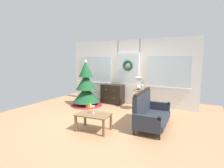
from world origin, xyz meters
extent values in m
plane|color=#AD7F56|center=(0.00, 0.00, 0.00)|extent=(6.76, 6.76, 0.00)
cube|color=white|center=(-1.52, 2.09, 1.27)|extent=(2.15, 0.08, 2.55)
cube|color=white|center=(1.52, 2.09, 1.27)|extent=(2.15, 0.08, 2.55)
cube|color=white|center=(0.00, 2.09, 2.30)|extent=(0.94, 0.08, 0.50)
cube|color=silver|center=(0.00, 2.05, 1.02)|extent=(0.90, 0.05, 2.05)
cube|color=white|center=(0.00, 2.03, 0.45)|extent=(0.78, 0.02, 0.80)
cube|color=silver|center=(0.00, 2.03, 1.40)|extent=(0.78, 0.01, 1.10)
cube|color=silver|center=(-1.52, 2.03, 1.35)|extent=(1.50, 0.01, 1.10)
cube|color=silver|center=(1.52, 2.03, 1.35)|extent=(1.50, 0.01, 1.10)
cube|color=silver|center=(-1.52, 2.02, 0.78)|extent=(1.59, 0.06, 0.03)
cube|color=silver|center=(1.52, 2.02, 0.78)|extent=(1.59, 0.06, 0.03)
torus|color=#164424|center=(0.00, 1.99, 1.55)|extent=(0.41, 0.09, 0.41)
cube|color=red|center=(0.00, 1.97, 1.42)|extent=(0.10, 0.02, 0.10)
cylinder|color=#4C331E|center=(-1.35, 1.07, 0.11)|extent=(0.10, 0.10, 0.22)
cone|color=maroon|center=(-1.35, 1.07, 0.05)|extent=(1.24, 1.24, 0.10)
cone|color=#194C28|center=(-1.35, 1.07, 0.45)|extent=(1.03, 1.03, 0.61)
cone|color=#194C28|center=(-1.35, 1.07, 0.94)|extent=(0.78, 0.78, 0.61)
cone|color=#194C28|center=(-1.35, 1.07, 1.43)|extent=(0.53, 0.53, 0.61)
cone|color=#E0BC4C|center=(-1.35, 1.07, 1.74)|extent=(0.12, 0.12, 0.12)
sphere|color=red|center=(-1.53, 1.33, 0.92)|extent=(0.06, 0.06, 0.06)
sphere|color=gold|center=(-1.48, 0.80, 0.99)|extent=(0.05, 0.05, 0.05)
sphere|color=silver|center=(-1.49, 1.31, 1.05)|extent=(0.05, 0.05, 0.05)
sphere|color=#264CB2|center=(-1.04, 1.28, 0.51)|extent=(0.06, 0.06, 0.06)
sphere|color=red|center=(-1.53, 1.20, 1.18)|extent=(0.06, 0.06, 0.06)
cube|color=black|center=(-0.57, 1.79, 0.39)|extent=(0.92, 0.45, 0.78)
sphere|color=tan|center=(-0.76, 1.58, 0.58)|extent=(0.03, 0.03, 0.03)
sphere|color=tan|center=(-0.40, 1.56, 0.58)|extent=(0.03, 0.03, 0.03)
sphere|color=tan|center=(-0.76, 1.58, 0.28)|extent=(0.03, 0.03, 0.03)
sphere|color=tan|center=(-0.40, 1.56, 0.28)|extent=(0.03, 0.03, 0.03)
cylinder|color=black|center=(1.84, -0.60, 0.07)|extent=(0.05, 0.05, 0.14)
cylinder|color=black|center=(1.80, 0.79, 0.07)|extent=(0.05, 0.05, 0.14)
cylinder|color=black|center=(1.24, -0.62, 0.07)|extent=(0.05, 0.05, 0.14)
cylinder|color=black|center=(1.20, 0.77, 0.07)|extent=(0.05, 0.05, 0.14)
cube|color=#282D38|center=(1.52, 0.08, 0.21)|extent=(0.76, 1.35, 0.14)
cube|color=#282D38|center=(1.22, 0.07, 0.59)|extent=(0.16, 1.33, 0.62)
cube|color=black|center=(1.22, 0.07, 0.93)|extent=(0.12, 1.31, 0.06)
cube|color=#282D38|center=(1.54, -0.63, 0.33)|extent=(0.66, 0.11, 0.38)
cylinder|color=black|center=(1.83, -0.62, 0.50)|extent=(0.09, 0.09, 0.09)
cube|color=#282D38|center=(1.50, 0.79, 0.33)|extent=(0.66, 0.11, 0.38)
cylinder|color=black|center=(1.79, 0.80, 0.50)|extent=(0.09, 0.09, 0.09)
cylinder|color=brown|center=(0.69, 1.44, 0.71)|extent=(0.48, 0.48, 0.02)
cylinder|color=brown|center=(0.69, 1.44, 0.35)|extent=(0.07, 0.07, 0.70)
cube|color=brown|center=(0.85, 1.44, 0.02)|extent=(0.20, 0.05, 0.04)
cube|color=brown|center=(0.61, 1.58, 0.02)|extent=(0.14, 0.20, 0.04)
cube|color=brown|center=(0.61, 1.30, 0.02)|extent=(0.14, 0.20, 0.04)
sphere|color=silver|center=(0.63, 1.48, 0.80)|extent=(0.16, 0.16, 0.16)
cylinder|color=silver|center=(0.63, 1.48, 0.93)|extent=(0.02, 0.02, 0.06)
cone|color=silver|center=(0.63, 1.48, 1.06)|extent=(0.28, 0.28, 0.20)
cylinder|color=#99ADBC|center=(0.79, 1.38, 0.80)|extent=(0.09, 0.09, 0.16)
sphere|color=#99ADBC|center=(0.79, 1.38, 0.88)|extent=(0.10, 0.10, 0.10)
cylinder|color=#4C7042|center=(0.77, 1.38, 0.98)|extent=(0.07, 0.01, 0.17)
cylinder|color=#4C7042|center=(0.79, 1.38, 0.98)|extent=(0.01, 0.01, 0.18)
cylinder|color=#4C7042|center=(0.81, 1.38, 0.98)|extent=(0.07, 0.01, 0.17)
cube|color=brown|center=(0.25, -0.84, 0.42)|extent=(0.88, 0.59, 0.03)
cube|color=brown|center=(-0.11, -1.09, 0.20)|extent=(0.05, 0.05, 0.40)
cube|color=brown|center=(0.65, -1.03, 0.20)|extent=(0.05, 0.05, 0.40)
cube|color=brown|center=(-0.15, -0.66, 0.20)|extent=(0.05, 0.05, 0.40)
cube|color=brown|center=(0.61, -0.59, 0.20)|extent=(0.05, 0.05, 0.40)
cylinder|color=silver|center=(0.22, -0.78, 0.43)|extent=(0.06, 0.06, 0.01)
cylinder|color=silver|center=(0.22, -0.78, 0.49)|extent=(0.01, 0.01, 0.10)
cone|color=silver|center=(0.22, -0.78, 0.58)|extent=(0.08, 0.08, 0.09)
cube|color=#D8C64C|center=(-1.03, 0.80, 0.09)|extent=(0.18, 0.16, 0.18)
camera|label=1|loc=(2.57, -4.33, 1.78)|focal=27.68mm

